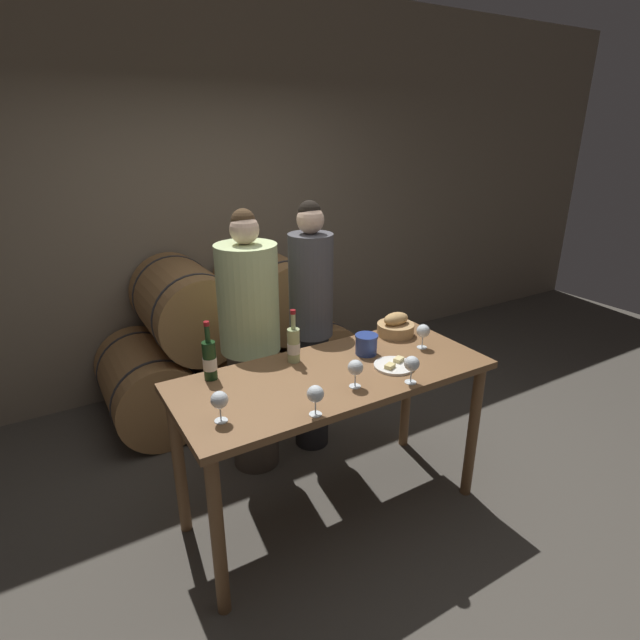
{
  "coord_description": "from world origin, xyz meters",
  "views": [
    {
      "loc": [
        -1.28,
        -2.0,
        2.13
      ],
      "look_at": [
        0.0,
        0.14,
        1.17
      ],
      "focal_mm": 28.0,
      "sensor_mm": 36.0,
      "label": 1
    }
  ],
  "objects_px": {
    "wine_glass_right": "(412,364)",
    "wine_bottle_white": "(294,344)",
    "blue_crock": "(366,344)",
    "wine_glass_far_left": "(219,401)",
    "wine_glass_center": "(355,368)",
    "person_right": "(311,328)",
    "person_left": "(251,346)",
    "wine_bottle_red": "(210,360)",
    "wine_glass_far_right": "(423,331)",
    "bread_basket": "(396,326)",
    "cheese_plate": "(394,365)",
    "tasting_table": "(334,393)",
    "wine_glass_left": "(315,394)"
  },
  "relations": [
    {
      "from": "wine_glass_right",
      "to": "wine_bottle_white",
      "type": "bearing_deg",
      "value": 126.67
    },
    {
      "from": "blue_crock",
      "to": "wine_glass_right",
      "type": "xyz_separation_m",
      "value": [
        -0.01,
        -0.4,
        0.04
      ]
    },
    {
      "from": "wine_glass_far_left",
      "to": "wine_glass_center",
      "type": "distance_m",
      "value": 0.69
    },
    {
      "from": "person_right",
      "to": "person_left",
      "type": "bearing_deg",
      "value": -179.99
    },
    {
      "from": "wine_bottle_red",
      "to": "wine_glass_center",
      "type": "relative_size",
      "value": 2.16
    },
    {
      "from": "wine_glass_far_right",
      "to": "bread_basket",
      "type": "bearing_deg",
      "value": 92.29
    },
    {
      "from": "blue_crock",
      "to": "cheese_plate",
      "type": "relative_size",
      "value": 0.59
    },
    {
      "from": "tasting_table",
      "to": "person_right",
      "type": "relative_size",
      "value": 0.99
    },
    {
      "from": "cheese_plate",
      "to": "wine_glass_far_right",
      "type": "bearing_deg",
      "value": 21.29
    },
    {
      "from": "wine_bottle_white",
      "to": "wine_glass_right",
      "type": "distance_m",
      "value": 0.66
    },
    {
      "from": "wine_glass_center",
      "to": "wine_glass_left",
      "type": "bearing_deg",
      "value": -157.75
    },
    {
      "from": "tasting_table",
      "to": "wine_glass_far_left",
      "type": "distance_m",
      "value": 0.73
    },
    {
      "from": "wine_bottle_white",
      "to": "tasting_table",
      "type": "bearing_deg",
      "value": -62.51
    },
    {
      "from": "wine_bottle_red",
      "to": "bread_basket",
      "type": "relative_size",
      "value": 1.38
    },
    {
      "from": "wine_glass_right",
      "to": "wine_bottle_red",
      "type": "bearing_deg",
      "value": 146.62
    },
    {
      "from": "person_left",
      "to": "person_right",
      "type": "bearing_deg",
      "value": 0.01
    },
    {
      "from": "person_right",
      "to": "wine_glass_left",
      "type": "relative_size",
      "value": 11.75
    },
    {
      "from": "tasting_table",
      "to": "wine_glass_far_left",
      "type": "xyz_separation_m",
      "value": [
        -0.68,
        -0.14,
        0.23
      ]
    },
    {
      "from": "wine_bottle_white",
      "to": "blue_crock",
      "type": "height_order",
      "value": "wine_bottle_white"
    },
    {
      "from": "tasting_table",
      "to": "blue_crock",
      "type": "xyz_separation_m",
      "value": [
        0.28,
        0.1,
        0.19
      ]
    },
    {
      "from": "blue_crock",
      "to": "wine_glass_far_left",
      "type": "bearing_deg",
      "value": -165.83
    },
    {
      "from": "person_left",
      "to": "wine_glass_far_right",
      "type": "xyz_separation_m",
      "value": [
        0.81,
        -0.66,
        0.16
      ]
    },
    {
      "from": "blue_crock",
      "to": "wine_glass_far_left",
      "type": "height_order",
      "value": "wine_glass_far_left"
    },
    {
      "from": "tasting_table",
      "to": "blue_crock",
      "type": "bearing_deg",
      "value": 19.68
    },
    {
      "from": "person_left",
      "to": "wine_glass_far_right",
      "type": "height_order",
      "value": "person_left"
    },
    {
      "from": "wine_bottle_red",
      "to": "wine_glass_left",
      "type": "bearing_deg",
      "value": -63.6
    },
    {
      "from": "wine_glass_far_right",
      "to": "tasting_table",
      "type": "bearing_deg",
      "value": -179.85
    },
    {
      "from": "bread_basket",
      "to": "wine_glass_center",
      "type": "relative_size",
      "value": 1.57
    },
    {
      "from": "tasting_table",
      "to": "person_right",
      "type": "height_order",
      "value": "person_right"
    },
    {
      "from": "wine_bottle_red",
      "to": "cheese_plate",
      "type": "distance_m",
      "value": 0.98
    },
    {
      "from": "blue_crock",
      "to": "wine_glass_far_left",
      "type": "distance_m",
      "value": 1.0
    },
    {
      "from": "wine_bottle_red",
      "to": "cheese_plate",
      "type": "xyz_separation_m",
      "value": [
        0.9,
        -0.38,
        -0.1
      ]
    },
    {
      "from": "wine_bottle_red",
      "to": "wine_glass_far_right",
      "type": "xyz_separation_m",
      "value": [
        1.2,
        -0.27,
        -0.0
      ]
    },
    {
      "from": "blue_crock",
      "to": "wine_glass_far_right",
      "type": "relative_size",
      "value": 0.9
    },
    {
      "from": "blue_crock",
      "to": "cheese_plate",
      "type": "height_order",
      "value": "blue_crock"
    },
    {
      "from": "wine_bottle_white",
      "to": "bread_basket",
      "type": "xyz_separation_m",
      "value": [
        0.73,
        0.01,
        -0.05
      ]
    },
    {
      "from": "person_left",
      "to": "wine_glass_right",
      "type": "distance_m",
      "value": 1.08
    },
    {
      "from": "cheese_plate",
      "to": "wine_glass_far_right",
      "type": "height_order",
      "value": "wine_glass_far_right"
    },
    {
      "from": "wine_bottle_white",
      "to": "wine_glass_center",
      "type": "xyz_separation_m",
      "value": [
        0.12,
        -0.42,
        0.0
      ]
    },
    {
      "from": "blue_crock",
      "to": "bread_basket",
      "type": "bearing_deg",
      "value": 22.89
    },
    {
      "from": "wine_bottle_white",
      "to": "wine_glass_far_right",
      "type": "bearing_deg",
      "value": -17.15
    },
    {
      "from": "wine_bottle_red",
      "to": "wine_glass_far_right",
      "type": "height_order",
      "value": "wine_bottle_red"
    },
    {
      "from": "wine_glass_far_right",
      "to": "wine_glass_center",
      "type": "bearing_deg",
      "value": -162.72
    },
    {
      "from": "wine_bottle_white",
      "to": "wine_glass_right",
      "type": "bearing_deg",
      "value": -53.33
    },
    {
      "from": "wine_bottle_white",
      "to": "wine_glass_center",
      "type": "height_order",
      "value": "wine_bottle_white"
    },
    {
      "from": "wine_glass_center",
      "to": "wine_glass_far_right",
      "type": "height_order",
      "value": "same"
    },
    {
      "from": "wine_bottle_red",
      "to": "cheese_plate",
      "type": "bearing_deg",
      "value": -23.07
    },
    {
      "from": "person_left",
      "to": "wine_glass_left",
      "type": "distance_m",
      "value": 0.99
    },
    {
      "from": "wine_bottle_red",
      "to": "wine_glass_right",
      "type": "bearing_deg",
      "value": -33.38
    },
    {
      "from": "wine_bottle_red",
      "to": "wine_glass_far_right",
      "type": "relative_size",
      "value": 2.16
    }
  ]
}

